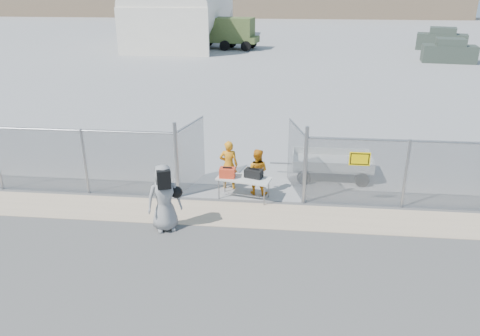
# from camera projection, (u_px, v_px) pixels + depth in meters

# --- Properties ---
(ground) EXTENTS (160.00, 160.00, 0.00)m
(ground) POSITION_uv_depth(u_px,v_px,m) (233.00, 231.00, 13.06)
(ground) COLOR #4B4B4B
(tarmac_inside) EXTENTS (160.00, 80.00, 0.01)m
(tarmac_inside) POSITION_uv_depth(u_px,v_px,m) (277.00, 43.00, 51.77)
(tarmac_inside) COLOR gray
(tarmac_inside) RESTS_ON ground
(dirt_strip) EXTENTS (44.00, 1.60, 0.01)m
(dirt_strip) POSITION_uv_depth(u_px,v_px,m) (237.00, 214.00, 13.97)
(dirt_strip) COLOR tan
(dirt_strip) RESTS_ON ground
(chain_link_fence) EXTENTS (40.00, 0.20, 2.20)m
(chain_link_fence) POSITION_uv_depth(u_px,v_px,m) (240.00, 168.00, 14.49)
(chain_link_fence) COLOR gray
(chain_link_fence) RESTS_ON ground
(quonset_hangar) EXTENTS (9.00, 18.00, 8.00)m
(quonset_hangar) POSITION_uv_depth(u_px,v_px,m) (183.00, 5.00, 49.39)
(quonset_hangar) COLOR white
(quonset_hangar) RESTS_ON ground
(folding_table) EXTENTS (1.79, 1.03, 0.71)m
(folding_table) POSITION_uv_depth(u_px,v_px,m) (244.00, 188.00, 14.87)
(folding_table) COLOR beige
(folding_table) RESTS_ON ground
(orange_bag) EXTENTS (0.49, 0.34, 0.30)m
(orange_bag) POSITION_uv_depth(u_px,v_px,m) (227.00, 173.00, 14.75)
(orange_bag) COLOR #E73F20
(orange_bag) RESTS_ON folding_table
(black_duffel) EXTENTS (0.63, 0.48, 0.27)m
(black_duffel) POSITION_uv_depth(u_px,v_px,m) (254.00, 173.00, 14.75)
(black_duffel) COLOR black
(black_duffel) RESTS_ON folding_table
(security_worker_left) EXTENTS (0.63, 0.44, 1.68)m
(security_worker_left) POSITION_uv_depth(u_px,v_px,m) (229.00, 165.00, 15.42)
(security_worker_left) COLOR orange
(security_worker_left) RESTS_ON ground
(security_worker_right) EXTENTS (0.83, 0.69, 1.53)m
(security_worker_right) POSITION_uv_depth(u_px,v_px,m) (257.00, 172.00, 15.08)
(security_worker_right) COLOR orange
(security_worker_right) RESTS_ON ground
(visitor) EXTENTS (1.11, 0.92, 1.93)m
(visitor) POSITION_uv_depth(u_px,v_px,m) (164.00, 198.00, 12.82)
(visitor) COLOR gray
(visitor) RESTS_ON ground
(utility_trailer) EXTENTS (3.58, 1.85, 0.87)m
(utility_trailer) POSITION_uv_depth(u_px,v_px,m) (331.00, 165.00, 16.52)
(utility_trailer) COLOR beige
(utility_trailer) RESTS_ON ground
(military_truck) EXTENTS (6.63, 3.29, 3.03)m
(military_truck) POSITION_uv_depth(u_px,v_px,m) (226.00, 33.00, 46.49)
(military_truck) COLOR #4C5E2D
(military_truck) RESTS_ON ground
(parked_vehicle_near) EXTENTS (4.48, 2.50, 1.93)m
(parked_vehicle_near) POSITION_uv_depth(u_px,v_px,m) (449.00, 51.00, 39.10)
(parked_vehicle_near) COLOR #374137
(parked_vehicle_near) RESTS_ON ground
(parked_vehicle_mid) EXTENTS (5.04, 3.28, 2.10)m
(parked_vehicle_mid) POSITION_uv_depth(u_px,v_px,m) (442.00, 39.00, 46.03)
(parked_vehicle_mid) COLOR #374137
(parked_vehicle_mid) RESTS_ON ground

